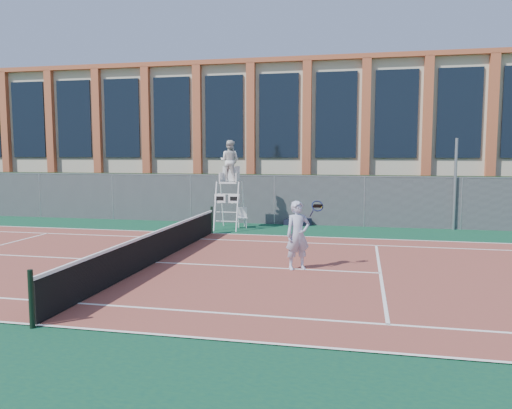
% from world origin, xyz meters
% --- Properties ---
extents(ground, '(120.00, 120.00, 0.00)m').
position_xyz_m(ground, '(0.00, 0.00, 0.00)').
color(ground, '#233814').
extents(apron, '(36.00, 20.00, 0.01)m').
position_xyz_m(apron, '(0.00, 1.00, 0.01)').
color(apron, '#0D3C2E').
rests_on(apron, ground).
extents(tennis_court, '(23.77, 10.97, 0.02)m').
position_xyz_m(tennis_court, '(0.00, 0.00, 0.02)').
color(tennis_court, brown).
rests_on(tennis_court, apron).
extents(tennis_net, '(0.10, 11.30, 1.10)m').
position_xyz_m(tennis_net, '(0.00, 0.00, 0.54)').
color(tennis_net, black).
rests_on(tennis_net, ground).
extents(fence, '(40.00, 0.06, 2.20)m').
position_xyz_m(fence, '(0.00, 8.80, 1.10)').
color(fence, '#595E60').
rests_on(fence, ground).
extents(hedge, '(40.00, 1.40, 2.20)m').
position_xyz_m(hedge, '(0.00, 10.00, 1.10)').
color(hedge, black).
rests_on(hedge, ground).
extents(building, '(45.00, 10.60, 8.22)m').
position_xyz_m(building, '(0.00, 17.95, 4.15)').
color(building, beige).
rests_on(building, ground).
extents(steel_pole, '(0.12, 0.12, 3.85)m').
position_xyz_m(steel_pole, '(9.69, 8.70, 1.92)').
color(steel_pole, '#9EA0A5').
rests_on(steel_pole, ground).
extents(umpire_chair, '(1.07, 1.64, 3.82)m').
position_xyz_m(umpire_chair, '(0.37, 7.05, 2.79)').
color(umpire_chair, white).
rests_on(umpire_chair, ground).
extents(plastic_chair, '(0.51, 0.51, 0.88)m').
position_xyz_m(plastic_chair, '(0.82, 7.44, 0.52)').
color(plastic_chair, silver).
rests_on(plastic_chair, apron).
extents(sports_bag_near, '(0.81, 0.63, 0.32)m').
position_xyz_m(sports_bag_near, '(3.33, 8.51, 0.17)').
color(sports_bag_near, black).
rests_on(sports_bag_near, apron).
extents(sports_bag_far, '(0.63, 0.34, 0.24)m').
position_xyz_m(sports_bag_far, '(2.78, 8.60, 0.13)').
color(sports_bag_far, black).
rests_on(sports_bag_far, apron).
extents(tennis_player, '(1.10, 0.83, 1.89)m').
position_xyz_m(tennis_player, '(4.18, 0.01, 0.98)').
color(tennis_player, '#ACB2CF').
rests_on(tennis_player, tennis_court).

